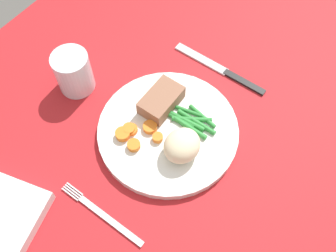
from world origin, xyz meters
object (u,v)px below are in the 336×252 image
dinner_plate (168,131)px  fork (102,214)px  meat_portion (161,100)px  knife (221,70)px  water_glass (74,74)px

dinner_plate → fork: bearing=-179.2°
dinner_plate → fork: 18.45cm
dinner_plate → meat_portion: size_ratio=3.08×
dinner_plate → knife: bearing=-0.9°
fork → meat_portion: bearing=11.5°
water_glass → dinner_plate: bearing=-85.4°
dinner_plate → knife: size_ratio=1.23×
meat_portion → fork: meat_portion is taller
dinner_plate → fork: size_ratio=1.52×
meat_portion → knife: size_ratio=0.40×
dinner_plate → meat_portion: meat_portion is taller
meat_portion → water_glass: (-5.07, 16.56, 0.46)cm
fork → water_glass: bearing=51.7°
dinner_plate → water_glass: size_ratio=3.07×
knife → water_glass: water_glass is taller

